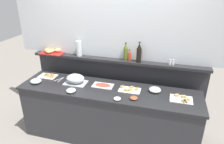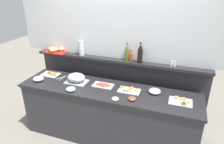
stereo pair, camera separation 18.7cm
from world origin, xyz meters
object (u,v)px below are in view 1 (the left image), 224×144
Objects in this scene: glass_bowl_medium at (36,81)px; condiment_bowl_teal at (117,99)px; pepper_shaker at (173,62)px; water_carafe at (79,48)px; cold_cuts_platter at (103,85)px; olive_oil_bottle at (126,52)px; glass_bowl_large at (155,90)px; serving_tongs at (60,79)px; sandwich_platter_side at (48,76)px; sandwich_platter_front at (182,99)px; glass_bowl_small at (71,91)px; condiment_bowl_dark at (134,98)px; hot_sauce_bottle at (130,56)px; wine_bottle_dark at (139,53)px; bread_basket at (51,51)px; sandwich_platter_rear at (130,90)px; salt_shaker at (170,62)px; serving_cloche at (75,79)px.

condiment_bowl_teal is at bearing -5.76° from glass_bowl_medium.
water_carafe is at bearing -180.00° from pepper_shaker.
cold_cuts_platter is 0.63m from olive_oil_bottle.
serving_tongs is (-1.51, -0.02, -0.03)m from glass_bowl_large.
sandwich_platter_side is 2.13m from sandwich_platter_front.
glass_bowl_small is 1.28× the size of condiment_bowl_dark.
sandwich_platter_front is 0.64m from condiment_bowl_dark.
water_carafe is at bearing 150.08° from condiment_bowl_dark.
hot_sauce_bottle is at bearing 143.30° from glass_bowl_large.
sandwich_platter_side is 0.71m from glass_bowl_small.
serving_tongs is 0.59× the size of wine_bottle_dark.
wine_bottle_dark is 0.79× the size of bread_basket.
sandwich_platter_rear is 1.15m from serving_tongs.
olive_oil_bottle is 1.31m from bread_basket.
condiment_bowl_dark is (0.90, 0.06, -0.01)m from glass_bowl_small.
glass_bowl_large is 0.67m from hot_sauce_bottle.
glass_bowl_large reaches higher than sandwich_platter_rear.
sandwich_platter_front is 1.07× the size of olive_oil_bottle.
condiment_bowl_teal is (-0.47, -0.36, -0.01)m from glass_bowl_large.
salt_shaker is (1.98, 0.54, 0.33)m from glass_bowl_medium.
serving_cloche is at bearing -8.80° from serving_tongs.
pepper_shaker is (0.51, 0.02, -0.10)m from wine_bottle_dark.
glass_bowl_medium is 0.91× the size of serving_tongs.
glass_bowl_small reaches higher than sandwich_platter_side.
water_carafe is at bearing 166.30° from glass_bowl_large.
wine_bottle_dark is (-0.30, 0.30, 0.43)m from glass_bowl_large.
sandwich_platter_side is 0.44m from bread_basket.
glass_bowl_medium is 1.55m from condiment_bowl_dark.
olive_oil_bottle is (-0.16, 0.39, 0.43)m from sandwich_platter_rear.
wine_bottle_dark reaches higher than hot_sauce_bottle.
olive_oil_bottle is at bearing 112.72° from condiment_bowl_dark.
serving_tongs is 1.75m from salt_shaker.
serving_cloche reaches higher than glass_bowl_large.
cold_cuts_platter is 1.84× the size of glass_bowl_large.
sandwich_platter_side is 0.86× the size of serving_cloche.
condiment_bowl_dark reaches higher than cold_cuts_platter.
salt_shaker is at bearing 61.88° from glass_bowl_large.
water_carafe reaches higher than glass_bowl_medium.
glass_bowl_medium is at bearing 169.93° from glass_bowl_small.
condiment_bowl_teal is at bearing -46.36° from cold_cuts_platter.
pepper_shaker reaches higher than sandwich_platter_side.
hot_sauce_bottle is (0.02, 0.69, 0.38)m from condiment_bowl_teal.
glass_bowl_large is 1.39m from water_carafe.
bread_basket reaches higher than sandwich_platter_side.
olive_oil_bottle is at bearing 152.49° from sandwich_platter_front.
sandwich_platter_rear is at bearing 6.57° from glass_bowl_medium.
sandwich_platter_front is at bearing -10.99° from bread_basket.
glass_bowl_medium is 0.54× the size of wine_bottle_dark.
water_carafe is (-1.66, 0.44, 0.43)m from sandwich_platter_front.
sandwich_platter_side is 0.94× the size of sandwich_platter_rear.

